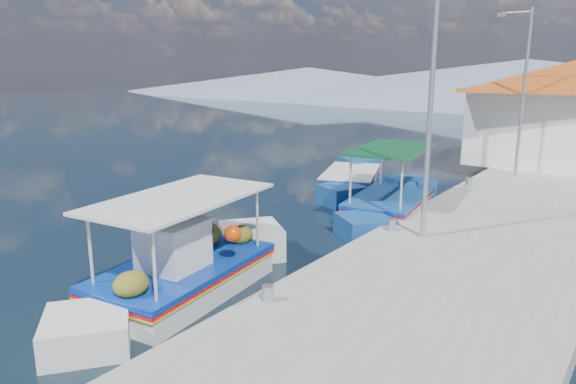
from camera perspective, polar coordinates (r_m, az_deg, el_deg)
The scene contains 8 objects.
ground at distance 14.01m, azimuth -6.81°, elevation -5.36°, with size 160.00×160.00×0.00m, color black.
quay at distance 16.54m, azimuth 23.72°, elevation -2.57°, with size 5.00×44.00×0.50m, color #A8A59D.
bollards at distance 16.29m, azimuth 16.07°, elevation -0.72°, with size 0.20×17.20×0.30m.
main_caique at distance 10.99m, azimuth -10.95°, elevation -8.54°, with size 2.50×6.80×2.25m.
caique_green_canopy at distance 16.35m, azimuth 11.06°, elevation -1.46°, with size 2.49×6.29×2.38m.
caique_blue_hull at distance 19.68m, azimuth 6.99°, elevation 1.07°, with size 3.20×5.74×1.09m.
lamp_post_near at distance 12.55m, azimuth 14.86°, elevation 10.06°, with size 1.21×0.14×6.00m.
lamp_post_far at distance 21.17m, azimuth 24.01°, elevation 10.62°, with size 1.21×0.14×6.00m.
Camera 1 is at (9.08, -9.66, 4.53)m, focal length 32.80 mm.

